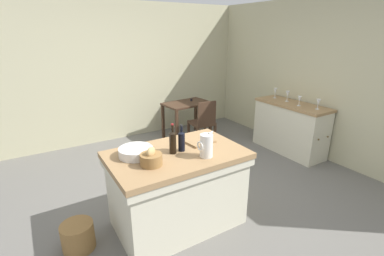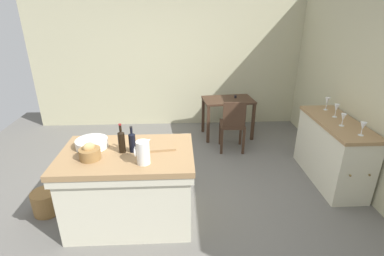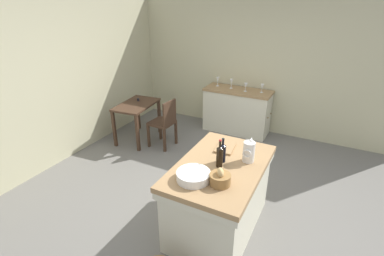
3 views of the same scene
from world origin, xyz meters
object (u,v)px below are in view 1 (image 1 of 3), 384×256
Objects in this scene: island_table at (177,186)px; wine_glass_middle at (288,94)px; writing_desk at (187,108)px; pitcher at (206,145)px; wooden_chair at (203,122)px; wine_bottle_amber at (173,142)px; wine_glass_left at (300,99)px; cutting_board at (201,142)px; wine_bottle_dark at (182,140)px; bread_basket at (151,159)px; wash_bowl at (136,152)px; side_cabinet at (290,128)px; wicker_hamper at (78,236)px; wine_glass_far_left at (318,102)px; wine_glass_right at (275,91)px.

wine_glass_middle is at bearing 18.00° from island_table.
pitcher is (-1.26, -2.52, 0.39)m from writing_desk.
wine_glass_middle reaches higher than wooden_chair.
writing_desk is at bearing 56.50° from wine_bottle_amber.
wine_bottle_amber is 2.73m from wine_glass_left.
cutting_board is at bearing 65.36° from pitcher.
wine_bottle_dark is at bearing -121.67° from writing_desk.
bread_basket reaches higher than writing_desk.
wine_glass_middle reaches higher than wash_bowl.
wine_bottle_dark is at bearing -161.83° from wine_glass_middle.
bread_basket reaches higher than wine_glass_left.
island_table is 1.06× the size of side_cabinet.
wine_glass_left is (3.02, 0.43, 0.08)m from wash_bowl.
wicker_hamper is (-1.11, 0.16, -0.85)m from wine_bottle_dark.
wine_glass_far_left is 0.89× the size of wine_glass_middle.
cutting_board is at bearing -175.67° from wine_glass_far_left.
pitcher is 0.97× the size of wine_bottle_dark.
island_table is 2.77m from wine_glass_far_left.
wine_bottle_dark is 0.11m from wine_bottle_amber.
wooden_chair is at bearing 56.88° from pitcher.
wicker_hamper is at bearing -169.32° from wine_glass_middle.
pitcher is (-2.46, -0.96, 0.55)m from side_cabinet.
side_cabinet is at bearing 8.42° from wicker_hamper.
writing_desk is 2.97× the size of wine_bottle_amber.
wine_bottle_amber is 1.74× the size of wine_glass_right.
wine_glass_middle is (2.74, 0.87, 0.01)m from wine_bottle_amber.
wine_bottle_dark reaches higher than writing_desk.
writing_desk is 5.17× the size of wine_glass_middle.
wine_glass_middle is 1.00× the size of wine_glass_right.
pitcher is at bearing -123.12° from wooden_chair.
wine_bottle_amber reaches higher than wine_bottle_dark.
wine_bottle_amber is (0.35, -0.14, 0.09)m from wash_bowl.
cutting_board is (0.70, 0.22, -0.05)m from bread_basket.
bread_basket is 0.66× the size of wicker_hamper.
pitcher is 1.57m from wicker_hamper.
wine_glass_right reaches higher than wine_glass_left.
side_cabinet is at bearing 21.33° from pitcher.
bread_basket is 0.33m from wine_bottle_amber.
wine_bottle_dark is at bearing -15.50° from wash_bowl.
island_table is 0.59m from bread_basket.
side_cabinet is at bearing 15.20° from wine_bottle_dark.
wine_bottle_dark is at bearing 118.61° from pitcher.
wine_glass_left is at bearing 12.17° from wine_bottle_dark.
wooden_chair is at bearing 158.84° from wine_glass_right.
pitcher is at bearing -168.46° from wine_glass_far_left.
wine_bottle_amber is 2.87m from wine_glass_middle.
wine_glass_right is (0.01, 0.91, 0.01)m from wine_glass_far_left.
wine_glass_middle and wine_glass_right have the same top height.
island_table is at bearing -9.37° from wicker_hamper.
bread_basket is 1.29× the size of wine_glass_far_left.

